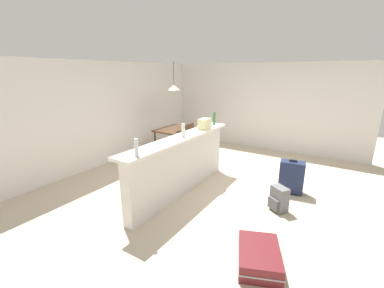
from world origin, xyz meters
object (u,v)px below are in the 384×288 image
grocery_bag (205,124)px  dining_table (176,132)px  pendant_lamp (174,87)px  suitcase_flat_maroon (259,256)px  backpack_grey (279,199)px  bottle_white (183,130)px  bottle_clear (136,148)px  bottle_green (214,119)px  dining_chair_near_partition (193,139)px  suitcase_upright_navy (291,177)px

grocery_bag → dining_table: bearing=54.3°
grocery_bag → pendant_lamp: pendant_lamp is taller
suitcase_flat_maroon → backpack_grey: (1.39, 0.12, 0.09)m
bottle_white → grocery_bag: size_ratio=0.95×
bottle_clear → backpack_grey: size_ratio=0.60×
bottle_white → pendant_lamp: pendant_lamp is taller
bottle_white → dining_table: size_ratio=0.22×
bottle_green → backpack_grey: bearing=-118.5°
bottle_white → suitcase_flat_maroon: (-1.06, -1.81, -1.12)m
grocery_bag → bottle_white: bearing=179.4°
dining_table → suitcase_flat_maroon: bearing=-131.2°
bottle_white → backpack_grey: bottle_white is taller
bottle_green → grocery_bag: bearing=-175.4°
grocery_bag → suitcase_flat_maroon: (-1.82, -1.80, -1.11)m
grocery_bag → dining_chair_near_partition: 1.61m
dining_table → bottle_green: bearing=-111.6°
backpack_grey → pendant_lamp: bearing=64.5°
bottle_clear → suitcase_flat_maroon: bottle_clear is taller
bottle_clear → backpack_grey: bottle_clear is taller
suitcase_flat_maroon → suitcase_upright_navy: 2.19m
dining_table → suitcase_flat_maroon: (-2.91, -3.32, -0.54)m
bottle_clear → bottle_green: bottle_green is taller
dining_table → dining_chair_near_partition: (-0.01, -0.56, -0.13)m
grocery_bag → bottle_clear: bearing=-178.7°
suitcase_flat_maroon → pendant_lamp: bearing=49.0°
dining_table → backpack_grey: size_ratio=2.62×
bottle_clear → dining_table: size_ratio=0.23×
bottle_clear → grocery_bag: 1.99m
bottle_clear → dining_table: (3.08, 1.56, -0.59)m
backpack_grey → dining_chair_near_partition: bearing=60.2°
suitcase_flat_maroon → suitcase_upright_navy: (2.17, 0.09, 0.22)m
pendant_lamp → suitcase_upright_navy: 3.70m
pendant_lamp → suitcase_flat_maroon: pendant_lamp is taller
bottle_white → pendant_lamp: 2.53m
bottle_white → dining_chair_near_partition: bearing=27.4°
dining_table → backpack_grey: dining_table is taller
dining_table → bottle_clear: bearing=-153.1°
dining_chair_near_partition → pendant_lamp: (0.04, 0.62, 1.33)m
bottle_clear → suitcase_flat_maroon: 2.10m
grocery_bag → backpack_grey: grocery_bag is taller
bottle_clear → backpack_grey: 2.49m
suitcase_flat_maroon → bottle_white: bearing=59.6°
bottle_clear → dining_table: 3.50m
bottle_clear → suitcase_flat_maroon: (0.17, -1.76, -1.13)m
bottle_white → suitcase_flat_maroon: bearing=-120.4°
grocery_bag → dining_chair_near_partition: size_ratio=0.28×
bottle_white → suitcase_flat_maroon: size_ratio=0.28×
pendant_lamp → suitcase_upright_navy: bearing=-103.2°
dining_chair_near_partition → backpack_grey: size_ratio=2.21×
suitcase_flat_maroon → suitcase_upright_navy: size_ratio=1.33×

